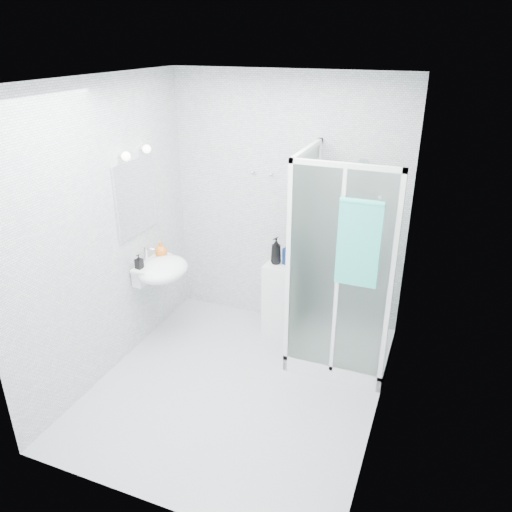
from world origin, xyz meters
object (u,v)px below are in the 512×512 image
at_px(wall_basin, 161,269).
at_px(soap_dispenser_black, 139,262).
at_px(storage_cabinet, 282,298).
at_px(shower_enclosure, 334,317).
at_px(soap_dispenser_orange, 161,249).
at_px(shampoo_bottle_b, 290,253).
at_px(hand_towel, 359,242).
at_px(shampoo_bottle_a, 276,251).

distance_m(wall_basin, soap_dispenser_black, 0.25).
height_order(wall_basin, storage_cabinet, wall_basin).
height_order(shower_enclosure, soap_dispenser_orange, shower_enclosure).
distance_m(storage_cabinet, shampoo_bottle_b, 0.52).
distance_m(shower_enclosure, soap_dispenser_orange, 1.80).
bearing_deg(hand_towel, shower_enclosure, 120.33).
bearing_deg(wall_basin, shampoo_bottle_b, 29.65).
bearing_deg(soap_dispenser_black, hand_towel, 2.42).
relative_size(wall_basin, soap_dispenser_black, 4.01).
relative_size(shampoo_bottle_a, shampoo_bottle_b, 1.10).
bearing_deg(hand_towel, soap_dispenser_orange, 173.54).
bearing_deg(soap_dispenser_black, shower_enclosure, 15.33).
xyz_separation_m(shower_enclosure, wall_basin, (-1.66, -0.32, 0.35)).
bearing_deg(soap_dispenser_orange, soap_dispenser_black, -99.39).
distance_m(shower_enclosure, wall_basin, 1.72).
bearing_deg(shampoo_bottle_a, storage_cabinet, 3.21).
relative_size(storage_cabinet, soap_dispenser_orange, 4.87).
distance_m(shampoo_bottle_b, soap_dispenser_orange, 1.28).
distance_m(wall_basin, shampoo_bottle_b, 1.28).
height_order(shower_enclosure, soap_dispenser_black, shower_enclosure).
bearing_deg(soap_dispenser_black, shampoo_bottle_b, 33.15).
xyz_separation_m(shower_enclosure, hand_towel, (0.23, -0.40, 0.96)).
xyz_separation_m(wall_basin, storage_cabinet, (1.04, 0.60, -0.41)).
bearing_deg(storage_cabinet, hand_towel, -34.03).
xyz_separation_m(wall_basin, shampoo_bottle_b, (1.11, 0.63, 0.10)).
distance_m(wall_basin, shampoo_bottle_a, 1.15).
distance_m(wall_basin, soap_dispenser_orange, 0.21).
distance_m(storage_cabinet, hand_towel, 1.50).
bearing_deg(shampoo_bottle_b, hand_towel, -42.60).
xyz_separation_m(shampoo_bottle_b, soap_dispenser_black, (-1.23, -0.80, 0.04)).
relative_size(wall_basin, shampoo_bottle_a, 2.02).
bearing_deg(shampoo_bottle_a, soap_dispenser_black, -144.82).
distance_m(shower_enclosure, hand_towel, 1.07).
relative_size(shower_enclosure, shampoo_bottle_a, 7.22).
xyz_separation_m(soap_dispenser_orange, soap_dispenser_black, (-0.05, -0.31, -0.01)).
bearing_deg(wall_basin, shampoo_bottle_a, 31.61).
xyz_separation_m(storage_cabinet, shampoo_bottle_a, (-0.07, -0.00, 0.52)).
relative_size(wall_basin, shampoo_bottle_b, 2.22).
bearing_deg(shampoo_bottle_a, soap_dispenser_orange, -156.03).
distance_m(wall_basin, storage_cabinet, 1.27).
bearing_deg(soap_dispenser_black, storage_cabinet, 33.68).
distance_m(shower_enclosure, shampoo_bottle_b, 0.77).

